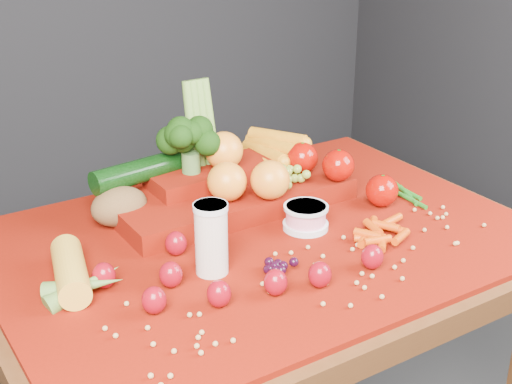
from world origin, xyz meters
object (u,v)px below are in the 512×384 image
yogurt_bowl (306,216)px  produce_mound (237,179)px  milk_glass (211,236)px  table (261,281)px

yogurt_bowl → produce_mound: bearing=108.1°
milk_glass → yogurt_bowl: (0.25, 0.05, -0.05)m
milk_glass → yogurt_bowl: bearing=11.8°
yogurt_bowl → milk_glass: bearing=-168.2°
table → milk_glass: 0.25m
table → produce_mound: 0.23m
table → milk_glass: bearing=-154.4°
table → produce_mound: (0.04, 0.15, 0.17)m
table → produce_mound: size_ratio=1.83×
yogurt_bowl → produce_mound: 0.19m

